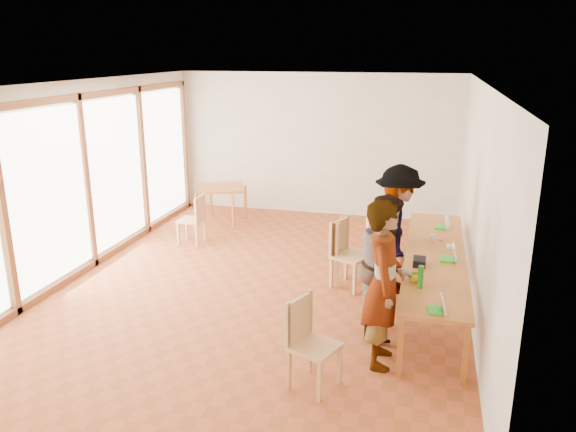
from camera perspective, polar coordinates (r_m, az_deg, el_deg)
name	(u,v)px	position (r m, az deg, el deg)	size (l,w,h in m)	color
ground	(265,282)	(8.70, -2.39, -6.76)	(8.00, 8.00, 0.00)	#A84C28
wall_back	(317,145)	(12.04, 2.99, 7.24)	(6.00, 0.10, 3.00)	silver
wall_front	(120,302)	(4.74, -16.67, -8.36)	(6.00, 0.10, 3.00)	silver
wall_right	(478,201)	(7.92, 18.76, 1.48)	(0.10, 8.00, 3.00)	silver
window_wall	(85,177)	(9.49, -19.94, 3.75)	(0.10, 8.00, 3.00)	white
ceiling	(262,81)	(8.00, -2.66, 13.52)	(6.00, 8.00, 0.04)	white
communal_table	(435,257)	(7.98, 14.73, -4.09)	(0.80, 4.00, 0.75)	#A36724
side_table	(221,190)	(11.61, -6.82, 2.61)	(0.90, 0.90, 0.75)	#A36724
chair_near	(307,332)	(6.00, 1.90, -11.74)	(0.59, 0.59, 0.52)	tan
chair_mid	(345,246)	(8.43, 5.78, -3.05)	(0.63, 0.63, 0.54)	tan
chair_far	(345,245)	(8.51, 5.85, -2.96)	(0.48, 0.48, 0.53)	tan
chair_empty	(374,222)	(9.89, 8.71, -0.59)	(0.51, 0.51, 0.49)	tan
chair_spare	(196,214)	(10.39, -9.38, 0.20)	(0.43, 0.43, 0.48)	tan
person_near	(384,284)	(6.31, 9.69, -6.84)	(0.70, 0.46, 1.92)	gray
person_mid	(386,265)	(7.04, 9.90, -4.92)	(0.87, 0.68, 1.78)	gray
person_far	(398,229)	(8.27, 11.09, -1.33)	(1.22, 0.70, 1.89)	gray
laptop_near	(439,307)	(6.28, 15.09, -8.91)	(0.21, 0.23, 0.18)	green
laptop_mid	(451,256)	(7.77, 16.21, -3.93)	(0.22, 0.26, 0.21)	green
laptop_far	(444,225)	(9.12, 15.59, -0.87)	(0.25, 0.27, 0.20)	green
yellow_mug	(416,278)	(6.96, 12.84, -6.13)	(0.14, 0.14, 0.11)	gold
green_bottle	(421,277)	(6.77, 13.31, -6.05)	(0.07, 0.07, 0.28)	#1D7E25
clear_glass	(433,237)	(8.51, 14.47, -2.11)	(0.07, 0.07, 0.09)	silver
condiment_cup	(449,247)	(8.21, 16.05, -3.04)	(0.08, 0.08, 0.06)	white
pink_phone	(441,239)	(8.58, 15.24, -2.27)	(0.05, 0.10, 0.01)	#CE3C71
black_pouch	(419,262)	(7.50, 13.21, -4.56)	(0.16, 0.26, 0.09)	black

